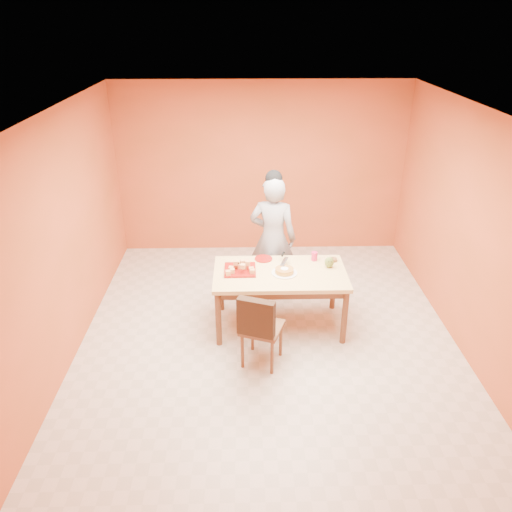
{
  "coord_description": "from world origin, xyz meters",
  "views": [
    {
      "loc": [
        -0.27,
        -5.1,
        3.59
      ],
      "look_at": [
        -0.14,
        0.3,
        0.92
      ],
      "focal_mm": 35.0,
      "sensor_mm": 36.0,
      "label": 1
    }
  ],
  "objects_px": {
    "magenta_glass": "(314,256)",
    "red_dinner_plate": "(264,259)",
    "person": "(273,238)",
    "sponge_cake": "(284,271)",
    "pastry_platter": "(240,270)",
    "egg_ornament": "(329,262)",
    "checker_tin": "(333,260)",
    "dining_table": "(280,279)",
    "dining_chair": "(262,327)"
  },
  "relations": [
    {
      "from": "dining_chair",
      "to": "red_dinner_plate",
      "type": "relative_size",
      "value": 4.11
    },
    {
      "from": "dining_chair",
      "to": "checker_tin",
      "type": "relative_size",
      "value": 8.42
    },
    {
      "from": "dining_chair",
      "to": "pastry_platter",
      "type": "xyz_separation_m",
      "value": [
        -0.24,
        0.79,
        0.29
      ]
    },
    {
      "from": "egg_ornament",
      "to": "checker_tin",
      "type": "height_order",
      "value": "egg_ornament"
    },
    {
      "from": "pastry_platter",
      "to": "dining_table",
      "type": "bearing_deg",
      "value": -5.58
    },
    {
      "from": "dining_table",
      "to": "person",
      "type": "distance_m",
      "value": 0.79
    },
    {
      "from": "dining_table",
      "to": "magenta_glass",
      "type": "height_order",
      "value": "magenta_glass"
    },
    {
      "from": "egg_ornament",
      "to": "person",
      "type": "bearing_deg",
      "value": 158.46
    },
    {
      "from": "sponge_cake",
      "to": "person",
      "type": "bearing_deg",
      "value": 96.84
    },
    {
      "from": "pastry_platter",
      "to": "magenta_glass",
      "type": "distance_m",
      "value": 0.97
    },
    {
      "from": "pastry_platter",
      "to": "checker_tin",
      "type": "bearing_deg",
      "value": 11.37
    },
    {
      "from": "magenta_glass",
      "to": "red_dinner_plate",
      "type": "bearing_deg",
      "value": 176.15
    },
    {
      "from": "person",
      "to": "checker_tin",
      "type": "height_order",
      "value": "person"
    },
    {
      "from": "egg_ornament",
      "to": "checker_tin",
      "type": "xyz_separation_m",
      "value": [
        0.07,
        0.17,
        -0.05
      ]
    },
    {
      "from": "person",
      "to": "magenta_glass",
      "type": "distance_m",
      "value": 0.68
    },
    {
      "from": "red_dinner_plate",
      "to": "checker_tin",
      "type": "distance_m",
      "value": 0.87
    },
    {
      "from": "dining_chair",
      "to": "egg_ornament",
      "type": "bearing_deg",
      "value": 65.05
    },
    {
      "from": "dining_table",
      "to": "pastry_platter",
      "type": "relative_size",
      "value": 4.27
    },
    {
      "from": "red_dinner_plate",
      "to": "sponge_cake",
      "type": "xyz_separation_m",
      "value": [
        0.24,
        -0.39,
        0.03
      ]
    },
    {
      "from": "person",
      "to": "red_dinner_plate",
      "type": "distance_m",
      "value": 0.45
    },
    {
      "from": "egg_ornament",
      "to": "magenta_glass",
      "type": "height_order",
      "value": "egg_ornament"
    },
    {
      "from": "pastry_platter",
      "to": "red_dinner_plate",
      "type": "distance_m",
      "value": 0.42
    },
    {
      "from": "sponge_cake",
      "to": "egg_ornament",
      "type": "distance_m",
      "value": 0.58
    },
    {
      "from": "dining_table",
      "to": "sponge_cake",
      "type": "distance_m",
      "value": 0.15
    },
    {
      "from": "dining_table",
      "to": "sponge_cake",
      "type": "bearing_deg",
      "value": -37.15
    },
    {
      "from": "red_dinner_plate",
      "to": "sponge_cake",
      "type": "height_order",
      "value": "sponge_cake"
    },
    {
      "from": "person",
      "to": "sponge_cake",
      "type": "relative_size",
      "value": 7.69
    },
    {
      "from": "dining_chair",
      "to": "person",
      "type": "distance_m",
      "value": 1.57
    },
    {
      "from": "dining_chair",
      "to": "red_dinner_plate",
      "type": "distance_m",
      "value": 1.13
    },
    {
      "from": "checker_tin",
      "to": "sponge_cake",
      "type": "bearing_deg",
      "value": -153.27
    },
    {
      "from": "sponge_cake",
      "to": "egg_ornament",
      "type": "height_order",
      "value": "egg_ornament"
    },
    {
      "from": "dining_table",
      "to": "magenta_glass",
      "type": "xyz_separation_m",
      "value": [
        0.45,
        0.31,
        0.15
      ]
    },
    {
      "from": "dining_chair",
      "to": "egg_ornament",
      "type": "xyz_separation_m",
      "value": [
        0.85,
        0.85,
        0.35
      ]
    },
    {
      "from": "person",
      "to": "egg_ornament",
      "type": "height_order",
      "value": "person"
    },
    {
      "from": "dining_chair",
      "to": "sponge_cake",
      "type": "height_order",
      "value": "dining_chair"
    },
    {
      "from": "dining_chair",
      "to": "magenta_glass",
      "type": "distance_m",
      "value": 1.3
    },
    {
      "from": "magenta_glass",
      "to": "person",
      "type": "bearing_deg",
      "value": 137.46
    },
    {
      "from": "pastry_platter",
      "to": "sponge_cake",
      "type": "height_order",
      "value": "sponge_cake"
    },
    {
      "from": "person",
      "to": "red_dinner_plate",
      "type": "height_order",
      "value": "person"
    },
    {
      "from": "person",
      "to": "checker_tin",
      "type": "xyz_separation_m",
      "value": [
        0.73,
        -0.48,
        -0.08
      ]
    },
    {
      "from": "dining_table",
      "to": "sponge_cake",
      "type": "relative_size",
      "value": 7.17
    },
    {
      "from": "dining_chair",
      "to": "red_dinner_plate",
      "type": "xyz_separation_m",
      "value": [
        0.05,
        1.09,
        0.29
      ]
    },
    {
      "from": "dining_table",
      "to": "red_dinner_plate",
      "type": "bearing_deg",
      "value": 118.13
    },
    {
      "from": "person",
      "to": "egg_ornament",
      "type": "relative_size",
      "value": 12.11
    },
    {
      "from": "red_dinner_plate",
      "to": "magenta_glass",
      "type": "relative_size",
      "value": 2.03
    },
    {
      "from": "person",
      "to": "egg_ornament",
      "type": "xyz_separation_m",
      "value": [
        0.65,
        -0.66,
        -0.03
      ]
    },
    {
      "from": "pastry_platter",
      "to": "egg_ornament",
      "type": "distance_m",
      "value": 1.09
    },
    {
      "from": "person",
      "to": "sponge_cake",
      "type": "height_order",
      "value": "person"
    },
    {
      "from": "person",
      "to": "sponge_cake",
      "type": "bearing_deg",
      "value": 109.6
    },
    {
      "from": "egg_ornament",
      "to": "magenta_glass",
      "type": "relative_size",
      "value": 1.28
    }
  ]
}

